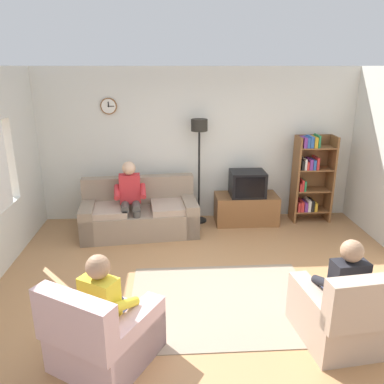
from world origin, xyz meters
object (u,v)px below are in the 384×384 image
object	(u,v)px
tv	(247,184)
person_in_right_armchair	(342,283)
armchair_near_window	(103,335)
armchair_near_bookshelf	(343,315)
bookshelf	(310,177)
couch	(140,215)
tv_stand	(246,209)
person_on_couch	(130,195)
floor_lamp	(199,143)
person_in_left_armchair	(107,301)

from	to	relation	value
tv	person_in_right_armchair	distance (m)	3.08
armchair_near_window	person_in_right_armchair	world-z (taller)	person_in_right_armchair
armchair_near_bookshelf	person_in_right_armchair	distance (m)	0.33
bookshelf	couch	bearing A→B (deg)	-172.68
couch	tv	size ratio (longest dim) A/B	3.29
tv_stand	bookshelf	xyz separation A→B (m)	(1.15, 0.07, 0.55)
couch	person_on_couch	xyz separation A→B (m)	(-0.13, -0.11, 0.39)
person_on_couch	tv	bearing A→B (deg)	11.42
couch	armchair_near_window	bearing A→B (deg)	-92.45
tv_stand	floor_lamp	size ratio (longest dim) A/B	0.59
couch	tv_stand	xyz separation A→B (m)	(1.88, 0.32, -0.05)
tv	person_in_left_armchair	xyz separation A→B (m)	(-1.96, -3.23, -0.13)
couch	armchair_near_window	xyz separation A→B (m)	(-0.13, -3.01, -0.02)
armchair_near_bookshelf	armchair_near_window	bearing A→B (deg)	-176.09
couch	bookshelf	bearing A→B (deg)	7.32
couch	bookshelf	world-z (taller)	bookshelf
couch	floor_lamp	xyz separation A→B (m)	(1.03, 0.42, 1.14)
tv_stand	couch	bearing A→B (deg)	-170.31
armchair_near_bookshelf	person_on_couch	bearing A→B (deg)	130.97
person_on_couch	person_in_left_armchair	world-z (taller)	person_on_couch
couch	person_on_couch	bearing A→B (deg)	-139.78
floor_lamp	armchair_near_bookshelf	bearing A→B (deg)	-69.62
person_in_left_armchair	floor_lamp	bearing A→B (deg)	71.58
tv	armchair_near_window	xyz separation A→B (m)	(-2.00, -3.30, -0.45)
armchair_near_window	person_in_right_armchair	bearing A→B (deg)	6.06
bookshelf	person_on_couch	xyz separation A→B (m)	(-3.15, -0.50, -0.11)
person_in_right_armchair	floor_lamp	bearing A→B (deg)	110.74
armchair_near_bookshelf	tv	bearing A→B (deg)	96.72
tv_stand	floor_lamp	xyz separation A→B (m)	(-0.84, 0.10, 1.19)
tv_stand	armchair_near_window	size ratio (longest dim) A/B	0.94
couch	armchair_near_bookshelf	world-z (taller)	same
bookshelf	floor_lamp	distance (m)	2.09
person_on_couch	person_in_left_armchair	size ratio (longest dim) A/B	1.11
armchair_near_bookshelf	person_on_couch	world-z (taller)	person_on_couch
bookshelf	tv_stand	bearing A→B (deg)	-176.59
tv	person_on_couch	distance (m)	2.05
tv_stand	bookshelf	world-z (taller)	bookshelf
armchair_near_window	person_in_right_armchair	distance (m)	2.40
tv	floor_lamp	size ratio (longest dim) A/B	0.32
tv	person_in_left_armchair	size ratio (longest dim) A/B	0.54
floor_lamp	tv	bearing A→B (deg)	-8.33
tv_stand	armchair_near_window	xyz separation A→B (m)	(-2.00, -3.33, 0.03)
couch	floor_lamp	bearing A→B (deg)	22.08
tv_stand	person_on_couch	world-z (taller)	person_on_couch
armchair_near_bookshelf	person_on_couch	size ratio (longest dim) A/B	0.78
armchair_near_window	person_in_left_armchair	xyz separation A→B (m)	(0.05, 0.08, 0.32)
tv	tv_stand	bearing A→B (deg)	90.00
person_in_left_armchair	person_in_right_armchair	xyz separation A→B (m)	(2.32, 0.17, 0.00)
couch	person_on_couch	distance (m)	0.42
couch	person_in_right_armchair	bearing A→B (deg)	-50.96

